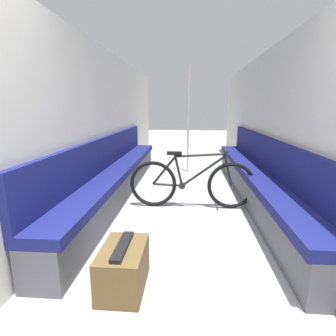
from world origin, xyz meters
TOP-DOWN VIEW (x-y plane):
  - wall_left at (-1.28, 2.79)m, footprint 0.10×8.78m
  - wall_right at (1.28, 2.79)m, footprint 0.10×8.78m
  - bench_seat_row_left at (-1.06, 2.72)m, footprint 0.41×4.61m
  - bench_seat_row_right at (1.06, 2.72)m, footprint 0.41×4.61m
  - bicycle at (0.10, 2.31)m, footprint 1.72×0.46m
  - grab_pole_near at (0.03, 4.39)m, footprint 0.08×0.08m
  - luggage_bag at (-0.43, 0.59)m, footprint 0.32×0.50m

SIDE VIEW (x-z plane):
  - luggage_bag at x=-0.43m, z-range -0.01..0.35m
  - bench_seat_row_left at x=-1.06m, z-range -0.15..0.79m
  - bench_seat_row_right at x=1.06m, z-range -0.15..0.79m
  - bicycle at x=0.10m, z-range -0.07..0.77m
  - grab_pole_near at x=0.03m, z-range -0.03..2.18m
  - wall_left at x=-1.28m, z-range 0.00..2.22m
  - wall_right at x=1.28m, z-range 0.00..2.22m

